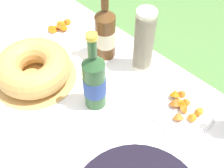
{
  "coord_description": "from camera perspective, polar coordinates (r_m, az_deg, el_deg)",
  "views": [
    {
      "loc": [
        0.54,
        -0.31,
        1.64
      ],
      "look_at": [
        0.05,
        0.18,
        0.83
      ],
      "focal_mm": 50.0,
      "sensor_mm": 36.0,
      "label": 1
    }
  ],
  "objects": [
    {
      "name": "cup_stack",
      "position": [
        1.12,
        5.87,
        7.91
      ],
      "size": [
        0.07,
        0.07,
        0.25
      ],
      "color": "beige",
      "rests_on": "tablecloth"
    },
    {
      "name": "tablecloth",
      "position": [
        1.08,
        -8.82,
        -6.19
      ],
      "size": [
        1.65,
        0.92,
        0.1
      ],
      "color": "white",
      "rests_on": "garden_table"
    },
    {
      "name": "snack_plate_far",
      "position": [
        1.37,
        -9.02,
        10.38
      ],
      "size": [
        0.22,
        0.22,
        0.05
      ],
      "color": "white",
      "rests_on": "tablecloth"
    },
    {
      "name": "bundt_cake",
      "position": [
        1.15,
        -14.23,
        2.86
      ],
      "size": [
        0.3,
        0.3,
        0.1
      ],
      "color": "tan",
      "rests_on": "tablecloth"
    },
    {
      "name": "snack_plate_right",
      "position": [
        1.09,
        12.67,
        -3.93
      ],
      "size": [
        0.23,
        0.23,
        0.05
      ],
      "color": "white",
      "rests_on": "tablecloth"
    },
    {
      "name": "cider_bottle_green",
      "position": [
        1.0,
        -3.25,
        0.64
      ],
      "size": [
        0.08,
        0.08,
        0.31
      ],
      "color": "#2D562D",
      "rests_on": "tablecloth"
    },
    {
      "name": "garden_table",
      "position": [
        1.13,
        -8.44,
        -8.03
      ],
      "size": [
        1.64,
        0.91,
        0.77
      ],
      "color": "#A87A47",
      "rests_on": "ground_plane"
    },
    {
      "name": "cider_bottle_amber",
      "position": [
        1.17,
        -1.23,
        9.39
      ],
      "size": [
        0.08,
        0.08,
        0.3
      ],
      "color": "brown",
      "rests_on": "tablecloth"
    }
  ]
}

